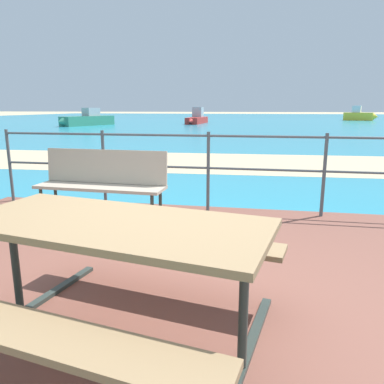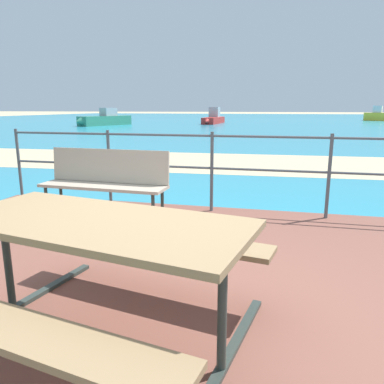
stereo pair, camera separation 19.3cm
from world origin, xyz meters
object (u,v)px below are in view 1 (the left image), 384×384
at_px(picnic_table, 114,250).
at_px(park_bench, 103,179).
at_px(boat_near, 359,115).
at_px(boat_mid, 87,120).
at_px(boat_far, 197,119).

bearing_deg(picnic_table, park_bench, 125.74).
height_order(boat_near, boat_mid, boat_near).
relative_size(boat_near, boat_mid, 0.67).
relative_size(boat_mid, boat_far, 0.95).
bearing_deg(boat_near, picnic_table, -85.74).
distance_m(boat_near, boat_far, 19.81).
distance_m(boat_mid, boat_far, 9.71).
height_order(picnic_table, boat_far, boat_far).
distance_m(boat_near, boat_mid, 29.52).
height_order(park_bench, boat_mid, boat_mid).
xyz_separation_m(picnic_table, boat_mid, (-12.99, 26.42, -0.16)).
distance_m(picnic_table, boat_far, 32.40).
bearing_deg(boat_far, boat_mid, -52.91).
distance_m(picnic_table, boat_near, 44.57).
xyz_separation_m(park_bench, boat_near, (12.45, 40.79, -0.02)).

